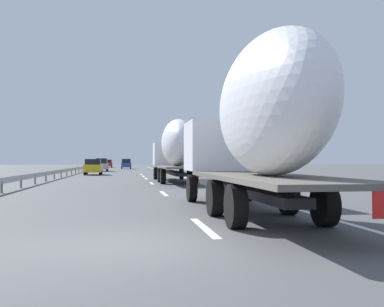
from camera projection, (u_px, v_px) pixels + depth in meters
ground_plane at (125, 175)px, 47.81m from camera, size 260.00×260.00×0.00m
lane_stripe_0 at (204, 227)px, 10.52m from camera, size 3.20×0.20×0.01m
lane_stripe_1 at (164, 193)px, 21.37m from camera, size 3.20×0.20×0.01m
lane_stripe_2 at (152, 183)px, 30.99m from camera, size 3.20×0.20×0.01m
lane_stripe_3 at (146, 179)px, 39.07m from camera, size 3.20×0.20×0.01m
lane_stripe_4 at (143, 176)px, 44.89m from camera, size 3.20×0.20×0.01m
lane_stripe_5 at (141, 174)px, 50.68m from camera, size 3.20×0.20×0.01m
edge_line_right at (171, 174)px, 53.58m from camera, size 110.00×0.20×0.01m
truck_lead at (175, 148)px, 32.44m from camera, size 13.85×2.55×4.48m
truck_trailing at (256, 123)px, 12.47m from camera, size 12.56×2.55×4.80m
car_red_compact at (108, 164)px, 100.40m from camera, size 4.30×1.79×1.81m
car_blue_sedan at (126, 164)px, 85.08m from camera, size 4.28×1.90×1.92m
car_yellow_coupe at (93, 167)px, 49.38m from camera, size 4.14×1.86×1.76m
car_silver_hatch at (102, 165)px, 66.06m from camera, size 4.57×1.78×1.92m
road_sign at (177, 155)px, 58.40m from camera, size 0.10×0.90×3.41m
tree_0 at (248, 139)px, 47.45m from camera, size 3.15×3.15×6.53m
tree_1 at (193, 142)px, 75.57m from camera, size 2.66×2.66×7.48m
tree_2 at (230, 140)px, 41.80m from camera, size 3.85×3.85×5.68m
guardrail_median at (71, 170)px, 49.89m from camera, size 94.00×0.10×0.76m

